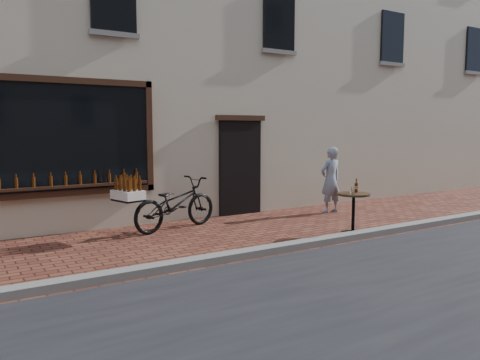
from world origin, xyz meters
TOP-DOWN VIEW (x-y plane):
  - ground at (0.00, 0.00)m, footprint 90.00×90.00m
  - kerb at (0.00, 0.20)m, footprint 90.00×0.25m
  - shop_building at (0.00, 6.50)m, footprint 28.00×6.20m
  - cargo_bicycle at (-0.13, 2.70)m, footprint 2.36×1.18m
  - bistro_table at (2.62, 0.52)m, footprint 0.61×0.61m
  - pedestrian at (3.86, 2.50)m, footprint 0.58×0.38m

SIDE VIEW (x-z plane):
  - ground at x=0.00m, z-range 0.00..0.00m
  - kerb at x=0.00m, z-range 0.00..0.12m
  - cargo_bicycle at x=-0.13m, z-range -0.02..1.08m
  - bistro_table at x=2.62m, z-range 0.04..1.09m
  - pedestrian at x=3.86m, z-range 0.00..1.58m
  - shop_building at x=0.00m, z-range 0.00..10.00m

